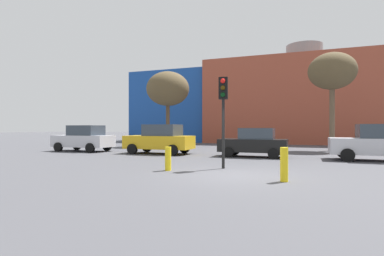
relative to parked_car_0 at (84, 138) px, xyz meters
name	(u,v)px	position (x,y,z in m)	size (l,w,h in m)	color
ground_plane	(236,175)	(12.53, -7.02, -0.92)	(200.00, 200.00, 0.00)	#47474C
building_backdrop	(304,103)	(14.72, 19.54, 3.57)	(40.45, 11.11, 11.16)	#9E4733
parked_car_0	(84,138)	(0.00, 0.00, 0.00)	(4.26, 2.09, 1.85)	silver
parked_car_1	(160,139)	(6.04, 0.00, 0.02)	(4.35, 2.13, 1.88)	gold
parked_car_2	(254,143)	(12.05, 0.00, -0.09)	(3.82, 1.88, 1.66)	black
parked_car_3	(377,143)	(18.20, 0.00, 0.01)	(4.28, 2.10, 1.86)	silver
traffic_light_island	(223,101)	(11.67, -5.50, 1.83)	(0.39, 0.38, 3.74)	black
bare_tree_0	(168,89)	(3.08, 7.52, 4.29)	(3.90, 3.90, 6.80)	brown
bare_tree_1	(332,72)	(16.65, 6.66, 4.81)	(3.35, 3.35, 7.14)	brown
bollard_yellow_0	(168,159)	(9.80, -6.81, -0.46)	(0.24, 0.24, 0.92)	yellow
bollard_yellow_1	(284,165)	(14.19, -7.77, -0.39)	(0.24, 0.24, 1.06)	yellow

